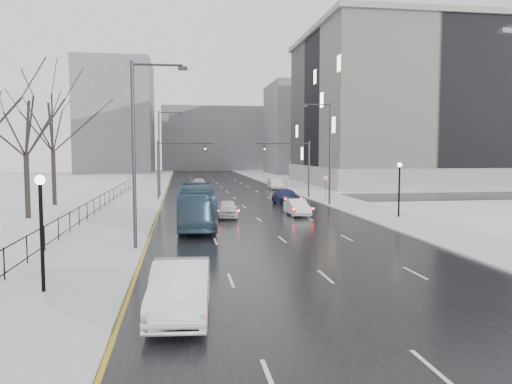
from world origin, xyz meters
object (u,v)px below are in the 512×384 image
no_uturn_sign (326,180)px  lamppost_r_mid (399,182)px  sedan_right_far (287,197)px  sedan_right_distant (275,184)px  streetlight_r_mid (328,148)px  mast_signal_right (300,162)px  lamppost_l (41,216)px  mast_signal_left (168,163)px  tree_park_e (55,206)px  sedan_center_near (228,209)px  sedan_left_near (180,289)px  bus (197,206)px  streetlight_l_near (138,145)px  sedan_right_near (297,207)px  streetlight_l_far (161,149)px  sedan_center_far (199,184)px  tree_park_d (28,219)px

no_uturn_sign → lamppost_r_mid: bearing=-82.7°
sedan_right_far → sedan_right_distant: size_ratio=1.13×
streetlight_r_mid → mast_signal_right: 8.18m
lamppost_l → mast_signal_left: bearing=84.2°
tree_park_e → lamppost_r_mid: size_ratio=3.15×
streetlight_r_mid → sedan_right_distant: (-0.97, 22.09, -4.84)m
lamppost_l → sedan_center_near: size_ratio=1.06×
lamppost_l → sedan_left_near: 6.20m
streetlight_r_mid → bus: bearing=-137.7°
streetlight_l_near → sedan_right_near: streetlight_l_near is taller
tree_park_e → mast_signal_right: (25.53, 4.00, 4.11)m
mast_signal_right → sedan_center_near: (-9.61, -15.27, -3.38)m
no_uturn_sign → bus: bus is taller
streetlight_l_far → sedan_left_near: (2.14, -43.08, -4.73)m
sedan_center_near → sedan_right_near: bearing=6.8°
mast_signal_right → sedan_right_far: size_ratio=1.30×
sedan_left_near → bus: size_ratio=0.49×
mast_signal_right → sedan_center_far: bearing=128.1°
lamppost_l → sedan_right_far: (15.50, 29.79, -2.18)m
mast_signal_left → lamppost_l: bearing=-95.8°
streetlight_r_mid → sedan_right_far: (-3.67, 1.79, -4.85)m
bus → sedan_right_far: size_ratio=2.10×
mast_signal_left → no_uturn_sign: 17.10m
streetlight_r_mid → lamppost_l: (-19.17, -28.00, -2.67)m
sedan_right_near → sedan_center_far: (-7.00, 28.80, 0.18)m
lamppost_r_mid → sedan_center_far: size_ratio=0.85×
mast_signal_right → no_uturn_sign: mast_signal_right is taller
lamppost_r_mid → sedan_center_far: 35.01m
mast_signal_right → lamppost_r_mid: bearing=-78.5°
streetlight_r_mid → sedan_right_near: 9.74m
tree_park_d → sedan_right_far: tree_park_d is taller
no_uturn_sign → sedan_right_near: no_uturn_sign is taller
streetlight_r_mid → sedan_center_near: (-10.45, -7.27, -4.89)m
tree_park_d → sedan_right_distant: size_ratio=2.80×
mast_signal_right → tree_park_d: bearing=-150.9°
streetlight_l_far → sedan_right_distant: streetlight_l_far is taller
mast_signal_right → sedan_right_distant: (-0.13, 14.09, -3.33)m
lamppost_l → mast_signal_right: size_ratio=0.66×
lamppost_r_mid → sedan_right_far: lamppost_r_mid is taller
no_uturn_sign → sedan_center_near: bearing=-135.5°
sedan_right_far → streetlight_l_far: bearing=135.0°
lamppost_l → sedan_left_near: (4.97, -3.08, -2.05)m
streetlight_l_far → lamppost_l: (-2.83, -40.00, -2.67)m
tree_park_d → streetlight_l_near: bearing=-55.5°
sedan_center_far → sedan_center_near: bearing=-93.6°
mast_signal_right → sedan_right_far: (-2.83, -6.21, -3.34)m
lamppost_r_mid → mast_signal_left: (-18.33, 18.00, 1.16)m
streetlight_l_near → mast_signal_right: (15.49, 28.00, -1.51)m
tree_park_e → sedan_right_far: 22.82m
no_uturn_sign → sedan_right_distant: no_uturn_sign is taller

